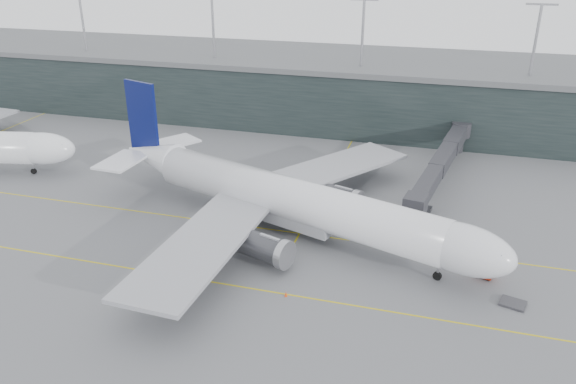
# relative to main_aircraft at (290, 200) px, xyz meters

# --- Properties ---
(ground) EXTENTS (320.00, 320.00, 0.00)m
(ground) POSITION_rel_main_aircraft_xyz_m (-3.37, 3.87, -5.35)
(ground) COLOR slate
(ground) RESTS_ON ground
(taxiline_a) EXTENTS (160.00, 0.25, 0.02)m
(taxiline_a) POSITION_rel_main_aircraft_xyz_m (-3.37, -0.13, -5.34)
(taxiline_a) COLOR gold
(taxiline_a) RESTS_ON ground
(taxiline_b) EXTENTS (160.00, 0.25, 0.02)m
(taxiline_b) POSITION_rel_main_aircraft_xyz_m (-3.37, -16.13, -5.34)
(taxiline_b) COLOR gold
(taxiline_b) RESTS_ON ground
(taxiline_lead_main) EXTENTS (0.25, 60.00, 0.02)m
(taxiline_lead_main) POSITION_rel_main_aircraft_xyz_m (1.63, 23.87, -5.34)
(taxiline_lead_main) COLOR gold
(taxiline_lead_main) RESTS_ON ground
(terminal) EXTENTS (240.00, 36.00, 29.00)m
(terminal) POSITION_rel_main_aircraft_xyz_m (-3.38, 61.87, 2.27)
(terminal) COLOR black
(terminal) RESTS_ON ground
(main_aircraft) EXTENTS (66.20, 60.99, 19.06)m
(main_aircraft) POSITION_rel_main_aircraft_xyz_m (0.00, 0.00, 0.00)
(main_aircraft) COLOR white
(main_aircraft) RESTS_ON ground
(jet_bridge) EXTENTS (9.74, 43.83, 6.38)m
(jet_bridge) POSITION_rel_main_aircraft_xyz_m (20.66, 27.15, -0.57)
(jet_bridge) COLOR #2B2B30
(jet_bridge) RESTS_ON ground
(gse_cart) EXTENTS (2.64, 2.08, 1.57)m
(gse_cart) POSITION_rel_main_aircraft_xyz_m (28.00, -5.13, -4.47)
(gse_cart) COLOR #A2200B
(gse_cart) RESTS_ON ground
(baggage_dolly) EXTENTS (3.48, 3.07, 0.30)m
(baggage_dolly) POSITION_rel_main_aircraft_xyz_m (31.32, -10.54, -5.17)
(baggage_dolly) COLOR #343438
(baggage_dolly) RESTS_ON ground
(uld_a) EXTENTS (2.00, 1.62, 1.79)m
(uld_a) POSITION_rel_main_aircraft_xyz_m (-9.01, 14.70, -4.41)
(uld_a) COLOR #36373B
(uld_a) RESTS_ON ground
(uld_b) EXTENTS (2.08, 1.79, 1.68)m
(uld_b) POSITION_rel_main_aircraft_xyz_m (-7.23, 15.97, -4.47)
(uld_b) COLOR #36373B
(uld_b) RESTS_ON ground
(uld_c) EXTENTS (2.35, 1.96, 1.98)m
(uld_c) POSITION_rel_main_aircraft_xyz_m (-2.42, 14.42, -4.31)
(uld_c) COLOR #36373B
(uld_c) RESTS_ON ground
(cone_nose) EXTENTS (0.39, 0.39, 0.62)m
(cone_nose) POSITION_rel_main_aircraft_xyz_m (30.03, -3.61, -5.04)
(cone_nose) COLOR #DC4C0C
(cone_nose) RESTS_ON ground
(cone_wing_stbd) EXTENTS (0.41, 0.41, 0.66)m
(cone_wing_stbd) POSITION_rel_main_aircraft_xyz_m (4.25, -16.53, -5.02)
(cone_wing_stbd) COLOR #F3420D
(cone_wing_stbd) RESTS_ON ground
(cone_wing_port) EXTENTS (0.41, 0.41, 0.65)m
(cone_wing_port) POSITION_rel_main_aircraft_xyz_m (5.11, 14.36, -5.03)
(cone_wing_port) COLOR #D7430B
(cone_wing_port) RESTS_ON ground
(cone_tail) EXTENTS (0.49, 0.49, 0.78)m
(cone_tail) POSITION_rel_main_aircraft_xyz_m (-13.57, -6.22, -4.96)
(cone_tail) COLOR #CC560B
(cone_tail) RESTS_ON ground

